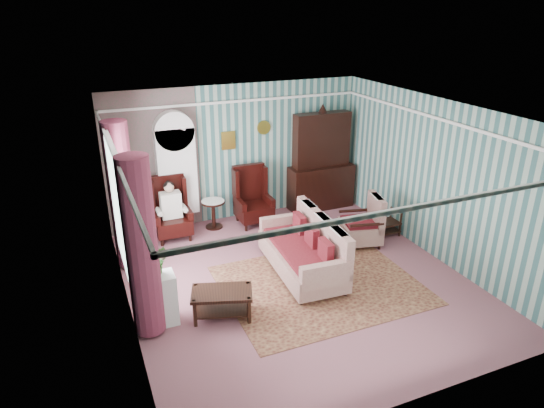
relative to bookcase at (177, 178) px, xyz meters
name	(u,v)px	position (x,y,z in m)	size (l,w,h in m)	color
floor	(297,280)	(1.35, -2.84, -1.12)	(6.00, 6.00, 0.00)	#915461
room_shell	(258,171)	(0.73, -2.66, 0.89)	(5.53, 6.02, 2.91)	#376463
bookcase	(177,178)	(0.00, 0.00, 0.00)	(0.80, 0.28, 2.24)	silver
dresser_hutch	(322,158)	(3.25, -0.12, 0.06)	(1.50, 0.56, 2.36)	black
wingback_left	(171,209)	(-0.25, -0.39, -0.50)	(0.76, 0.80, 1.25)	black
wingback_right	(254,197)	(1.50, -0.39, -0.50)	(0.76, 0.80, 1.25)	black
seated_woman	(171,211)	(-0.25, -0.39, -0.53)	(0.44, 0.40, 1.18)	beige
round_side_table	(214,214)	(0.65, -0.24, -0.82)	(0.50, 0.50, 0.60)	black
nest_table	(387,222)	(3.82, -1.94, -0.85)	(0.45, 0.38, 0.54)	black
plant_stand	(157,300)	(-1.05, -3.14, -0.72)	(0.55, 0.35, 0.80)	silver
rug	(320,285)	(1.65, -3.14, -1.11)	(3.20, 2.60, 0.01)	#4B2119
sofa	(302,246)	(1.53, -2.64, -0.60)	(2.08, 1.03, 1.03)	beige
floral_armchair	(361,219)	(3.09, -2.06, -0.60)	(0.81, 0.84, 1.05)	beige
coffee_table	(222,304)	(-0.13, -3.34, -0.90)	(0.90, 0.52, 0.44)	black
potted_plant_a	(153,265)	(-1.06, -3.19, -0.10)	(0.40, 0.35, 0.44)	#184A17
potted_plant_b	(158,260)	(-0.97, -3.07, -0.10)	(0.24, 0.19, 0.43)	#26541A
potted_plant_c	(144,263)	(-1.16, -3.04, -0.14)	(0.20, 0.20, 0.36)	#1E4E18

